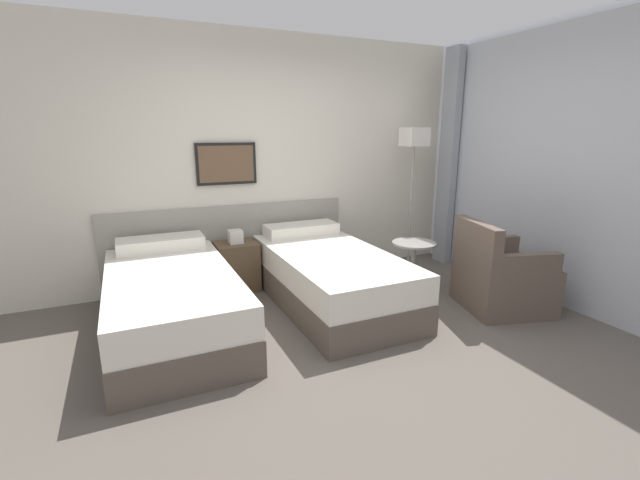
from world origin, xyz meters
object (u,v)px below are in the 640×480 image
at_px(bed_near_door, 172,301).
at_px(floor_lamp, 414,150).
at_px(bed_near_window, 330,277).
at_px(side_table, 413,258).
at_px(nightstand, 237,265).
at_px(armchair, 501,279).

relative_size(bed_near_door, floor_lamp, 1.17).
relative_size(bed_near_window, side_table, 3.60).
height_order(bed_near_door, bed_near_window, same).
height_order(nightstand, armchair, armchair).
relative_size(bed_near_door, bed_near_window, 1.00).
bearing_deg(floor_lamp, nightstand, 175.56).
xyz_separation_m(nightstand, side_table, (1.65, -0.88, 0.12)).
bearing_deg(floor_lamp, side_table, -123.15).
height_order(bed_near_door, nightstand, bed_near_door).
height_order(bed_near_window, nightstand, bed_near_window).
bearing_deg(bed_near_door, floor_lamp, 11.77).
distance_m(bed_near_window, floor_lamp, 1.91).
distance_m(nightstand, armchair, 2.68).
bearing_deg(armchair, nightstand, 70.42).
relative_size(floor_lamp, side_table, 3.07).
bearing_deg(bed_near_window, nightstand, 134.36).
relative_size(side_table, armchair, 0.62).
height_order(bed_near_door, floor_lamp, floor_lamp).
distance_m(bed_near_door, floor_lamp, 3.15).
xyz_separation_m(nightstand, armchair, (2.18, -1.55, 0.02)).
relative_size(bed_near_window, nightstand, 3.03).
bearing_deg(nightstand, side_table, -27.91).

